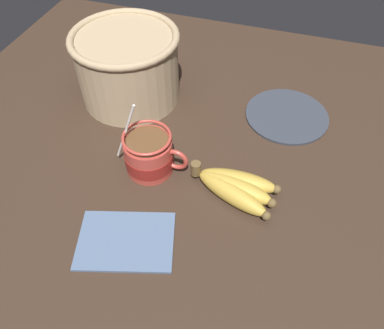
% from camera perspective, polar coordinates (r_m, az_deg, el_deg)
% --- Properties ---
extents(table, '(1.31, 1.31, 0.03)m').
position_cam_1_polar(table, '(0.76, -0.64, -4.29)').
color(table, '#332319').
rests_on(table, ground).
extents(coffee_mug, '(0.16, 0.10, 0.16)m').
position_cam_1_polar(coffee_mug, '(0.75, -6.52, 1.49)').
color(coffee_mug, '#B23D33').
rests_on(coffee_mug, table).
extents(banana_bunch, '(0.18, 0.10, 0.04)m').
position_cam_1_polar(banana_bunch, '(0.73, 6.57, -3.45)').
color(banana_bunch, brown).
rests_on(banana_bunch, table).
extents(woven_basket, '(0.25, 0.25, 0.17)m').
position_cam_1_polar(woven_basket, '(0.91, -9.76, 14.66)').
color(woven_basket, tan).
rests_on(woven_basket, table).
extents(napkin, '(0.20, 0.16, 0.01)m').
position_cam_1_polar(napkin, '(0.69, -10.03, -11.35)').
color(napkin, slate).
rests_on(napkin, table).
extents(small_plate, '(0.19, 0.19, 0.01)m').
position_cam_1_polar(small_plate, '(0.92, 14.24, 7.25)').
color(small_plate, '#333842').
rests_on(small_plate, table).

